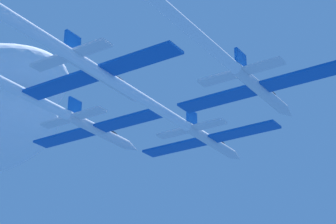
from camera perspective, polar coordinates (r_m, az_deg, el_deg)
name	(u,v)px	position (r m, az deg, el deg)	size (l,w,h in m)	color
jet_lead	(119,84)	(60.29, -4.57, 2.59)	(17.72, 61.03, 2.94)	silver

